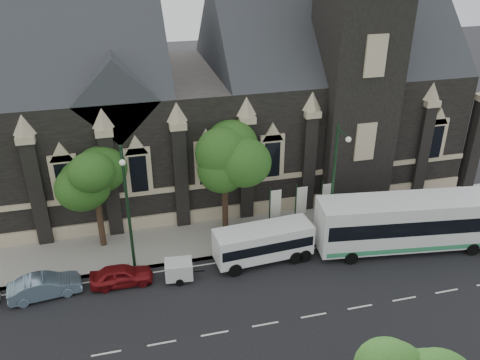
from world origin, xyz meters
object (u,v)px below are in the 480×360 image
object	(u,v)px
tree_walk_left	(97,173)
tour_coach	(413,222)
banner_flag_left	(274,206)
shuttle_bus	(264,242)
sedan	(45,286)
banner_flag_right	(325,200)
box_trailer	(179,269)
tree_walk_right	(227,158)
car_far_red	(121,275)
banner_flag_center	(299,203)
street_lamp_near	(335,179)
street_lamp_mid	(127,204)

from	to	relation	value
tree_walk_left	tour_coach	world-z (taller)	tree_walk_left
tree_walk_left	banner_flag_left	world-z (taller)	tree_walk_left
shuttle_bus	sedan	xyz separation A→B (m)	(-14.22, -0.23, -0.78)
tree_walk_left	sedan	world-z (taller)	tree_walk_left
banner_flag_right	box_trailer	bearing A→B (deg)	-162.56
shuttle_bus	banner_flag_left	bearing A→B (deg)	57.22
tree_walk_right	car_far_red	world-z (taller)	tree_walk_right
tree_walk_right	shuttle_bus	xyz separation A→B (m)	(1.46, -4.66, -4.32)
tree_walk_right	tour_coach	bearing A→B (deg)	-25.54
box_trailer	banner_flag_center	bearing A→B (deg)	26.21
tree_walk_left	street_lamp_near	size ratio (longest dim) A/B	0.85
car_far_red	tour_coach	bearing A→B (deg)	-91.79
street_lamp_mid	box_trailer	size ratio (longest dim) A/B	3.45
tree_walk_left	street_lamp_near	world-z (taller)	street_lamp_near
banner_flag_center	tour_coach	xyz separation A→B (m)	(6.96, -4.04, -0.25)
tree_walk_left	banner_flag_left	distance (m)	12.66
tree_walk_left	street_lamp_mid	distance (m)	4.08
tree_walk_left	banner_flag_right	distance (m)	16.52
banner_flag_right	tour_coach	world-z (taller)	banner_flag_right
banner_flag_center	street_lamp_near	bearing A→B (deg)	-48.07
shuttle_bus	street_lamp_near	bearing A→B (deg)	6.96
tour_coach	shuttle_bus	distance (m)	10.65
street_lamp_near	tree_walk_left	bearing A→B (deg)	167.13
car_far_red	street_lamp_near	bearing A→B (deg)	-84.46
tree_walk_left	street_lamp_near	distance (m)	16.22
street_lamp_mid	banner_flag_left	world-z (taller)	street_lamp_mid
street_lamp_mid	banner_flag_center	bearing A→B (deg)	8.82
street_lamp_mid	car_far_red	world-z (taller)	street_lamp_mid
street_lamp_mid	box_trailer	world-z (taller)	street_lamp_mid
tree_walk_right	sedan	xyz separation A→B (m)	(-12.76, -4.89, -5.10)
tour_coach	sedan	bearing A→B (deg)	-174.54
street_lamp_mid	shuttle_bus	xyz separation A→B (m)	(8.67, -1.04, -3.61)
tree_walk_left	tree_walk_right	bearing A→B (deg)	0.06
banner_flag_center	sedan	size ratio (longest dim) A/B	0.92
car_far_red	banner_flag_left	bearing A→B (deg)	-73.46
tree_walk_left	shuttle_bus	world-z (taller)	tree_walk_left
sedan	car_far_red	xyz separation A→B (m)	(4.66, 0.00, -0.04)
tour_coach	tree_walk_right	bearing A→B (deg)	161.90
banner_flag_center	banner_flag_right	xyz separation A→B (m)	(2.00, 0.00, 0.00)
tree_walk_left	tour_coach	bearing A→B (deg)	-15.26
banner_flag_left	box_trailer	world-z (taller)	banner_flag_left
tree_walk_right	banner_flag_center	distance (m)	6.36
sedan	tree_walk_left	bearing A→B (deg)	-45.01
shuttle_bus	banner_flag_right	bearing A→B (deg)	23.61
tour_coach	sedan	distance (m)	24.85
street_lamp_near	street_lamp_mid	world-z (taller)	same
tree_walk_left	street_lamp_mid	xyz separation A→B (m)	(1.80, -3.61, -0.62)
tree_walk_right	sedan	size ratio (longest dim) A/B	1.79
box_trailer	sedan	distance (m)	8.31
tree_walk_right	banner_flag_center	bearing A→B (deg)	-18.64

